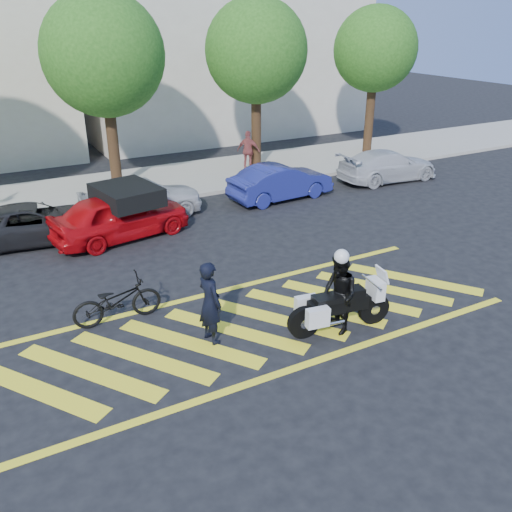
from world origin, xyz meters
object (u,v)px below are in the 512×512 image
officer_bike (210,302)px  parked_mid_right (140,197)px  officer_moto (339,294)px  red_convertible (120,216)px  bicycle (117,301)px  parked_right (281,182)px  parked_mid_left (33,224)px  police_motorcycle (339,307)px  parked_far_right (388,166)px

officer_bike → parked_mid_right: (1.13, 8.57, -0.22)m
officer_moto → red_convertible: officer_moto is taller
bicycle → parked_right: parked_right is taller
officer_moto → parked_mid_left: (-5.28, 8.91, -0.32)m
officer_bike → police_motorcycle: (2.72, -1.00, -0.35)m
parked_right → officer_bike: bearing=136.1°
bicycle → parked_mid_left: (-0.98, 6.10, 0.07)m
red_convertible → parked_far_right: red_convertible is taller
officer_moto → parked_right: (3.82, 8.91, -0.25)m
officer_bike → parked_far_right: (11.93, 7.91, -0.30)m
police_motorcycle → parked_right: 9.69m
officer_bike → parked_right: officer_bike is taller
bicycle → parked_mid_left: size_ratio=0.47×
officer_moto → parked_far_right: size_ratio=0.41×
parked_right → parked_mid_right: bearing=78.7°
officer_bike → police_motorcycle: 2.92m
parked_mid_right → parked_far_right: bearing=-90.2°
police_motorcycle → officer_bike: bearing=168.0°
parked_mid_left → parked_far_right: (14.50, -0.00, 0.05)m
police_motorcycle → parked_mid_right: size_ratio=0.59×
parked_mid_left → bicycle: bearing=-163.1°
bicycle → red_convertible: red_convertible is taller
bicycle → parked_mid_right: (2.72, 6.76, 0.19)m
parked_right → parked_far_right: size_ratio=0.92×
red_convertible → parked_mid_left: (-2.50, 1.00, -0.15)m
bicycle → officer_moto: officer_moto is taller
officer_moto → parked_mid_right: bearing=-162.5°
red_convertible → parked_mid_left: bearing=57.7°
parked_mid_left → parked_right: 9.10m
parked_mid_left → parked_right: size_ratio=1.06×
parked_mid_right → parked_right: parked_mid_right is taller
police_motorcycle → officer_moto: (-0.02, -0.01, 0.32)m
parked_mid_right → parked_right: 5.44m
parked_mid_right → parked_far_right: parked_mid_right is taller
parked_right → parked_mid_left: bearing=85.7°
officer_bike → police_motorcycle: size_ratio=0.75×
red_convertible → parked_mid_left: red_convertible is taller
parked_far_right → officer_bike: bearing=126.5°
bicycle → parked_mid_left: bearing=10.4°
bicycle → officer_bike: bearing=-137.5°
officer_bike → parked_mid_left: (-2.57, 7.91, -0.34)m
officer_bike → bicycle: size_ratio=0.92×
parked_mid_right → parked_right: bearing=-93.7°
officer_bike → parked_mid_left: 8.32m
red_convertible → parked_mid_right: red_convertible is taller
officer_bike → parked_mid_right: 8.65m
police_motorcycle → officer_moto: 0.32m
parked_mid_left → parked_mid_right: size_ratio=1.03×
officer_moto → police_motorcycle: bearing=116.6°
red_convertible → bicycle: bearing=153.0°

